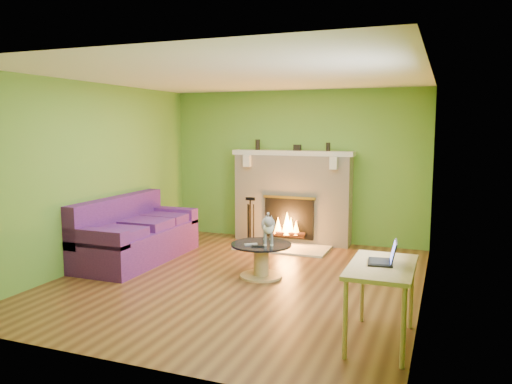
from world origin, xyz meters
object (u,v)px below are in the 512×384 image
sofa (134,236)px  cat (268,228)px  coffee_table (261,258)px  desk (382,274)px

sofa → cat: (2.16, -0.09, 0.30)m
coffee_table → cat: cat is taller
cat → desk: bearing=-64.0°
cat → sofa: bearing=156.9°
sofa → cat: sofa is taller
sofa → cat: 2.18m
sofa → coffee_table: size_ratio=2.61×
sofa → desk: bearing=-23.4°
sofa → coffee_table: sofa is taller
sofa → coffee_table: bearing=-3.8°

